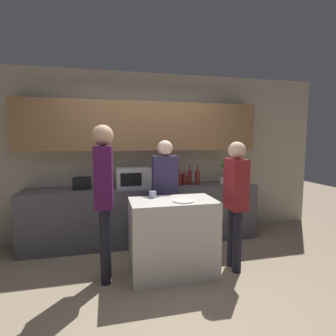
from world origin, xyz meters
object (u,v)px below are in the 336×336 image
object	(u,v)px
bottle_4	(197,177)
person_center	(165,188)
bottle_0	(174,178)
bottle_2	(184,179)
person_right	(104,189)
person_left	(236,195)
bottle_3	(190,177)
microwave	(133,178)
cup_0	(153,194)
toaster	(82,183)
potted_plant	(224,172)
plate_on_island	(183,201)
bottle_1	(180,179)

from	to	relation	value
bottle_4	person_center	size ratio (longest dim) A/B	0.20
bottle_0	bottle_2	world-z (taller)	bottle_0
bottle_2	bottle_4	distance (m)	0.22
person_right	person_left	bearing A→B (deg)	90.17
bottle_3	bottle_4	distance (m)	0.13
microwave	person_right	size ratio (longest dim) A/B	0.29
cup_0	person_left	distance (m)	1.01
person_left	person_center	size ratio (longest dim) A/B	0.99
bottle_0	bottle_4	distance (m)	0.38
toaster	cup_0	size ratio (longest dim) A/B	2.96
potted_plant	bottle_3	world-z (taller)	potted_plant
bottle_3	plate_on_island	xyz separation A→B (m)	(-0.48, -1.24, -0.08)
microwave	person_right	world-z (taller)	person_right
bottle_0	cup_0	xyz separation A→B (m)	(-0.52, -0.99, -0.05)
toaster	potted_plant	xyz separation A→B (m)	(2.29, -0.00, 0.11)
toaster	person_left	world-z (taller)	person_left
plate_on_island	potted_plant	bearing A→B (deg)	48.54
bottle_4	person_right	bearing A→B (deg)	-144.86
potted_plant	person_center	size ratio (longest dim) A/B	0.25
bottle_1	bottle_3	xyz separation A→B (m)	(0.18, 0.01, 0.03)
microwave	potted_plant	xyz separation A→B (m)	(1.53, 0.00, 0.05)
potted_plant	bottle_2	size ratio (longest dim) A/B	1.74
bottle_1	bottle_4	world-z (taller)	bottle_4
microwave	toaster	bearing A→B (deg)	179.88
person_left	potted_plant	bearing A→B (deg)	-15.61
microwave	bottle_4	bearing A→B (deg)	-2.29
person_right	bottle_0	bearing A→B (deg)	139.00
bottle_1	bottle_4	xyz separation A→B (m)	(0.29, -0.05, 0.03)
bottle_2	person_center	bearing A→B (deg)	-126.22
bottle_4	person_center	distance (m)	0.86
microwave	bottle_0	xyz separation A→B (m)	(0.67, 0.04, -0.03)
cup_0	bottle_0	bearing A→B (deg)	62.10
potted_plant	bottle_2	distance (m)	0.70
microwave	bottle_2	size ratio (longest dim) A/B	2.29
bottle_4	person_center	world-z (taller)	person_center
toaster	bottle_4	xyz separation A→B (m)	(1.80, -0.04, 0.03)
person_center	cup_0	bearing A→B (deg)	60.40
bottle_3	bottle_1	bearing A→B (deg)	-175.36
microwave	plate_on_island	distance (m)	1.31
bottle_0	bottle_3	bearing A→B (deg)	-3.74
person_center	bottle_3	bearing A→B (deg)	-129.68
microwave	person_center	xyz separation A→B (m)	(0.38, -0.58, -0.08)
bottle_0	cup_0	bearing A→B (deg)	-117.90
toaster	plate_on_island	xyz separation A→B (m)	(1.21, -1.23, -0.05)
bottle_0	bottle_4	xyz separation A→B (m)	(0.37, -0.08, 0.01)
plate_on_island	person_left	xyz separation A→B (m)	(0.68, 0.05, 0.02)
toaster	bottle_3	xyz separation A→B (m)	(1.69, 0.02, 0.03)
bottle_3	cup_0	distance (m)	1.25
bottle_4	plate_on_island	bearing A→B (deg)	-116.56
bottle_3	cup_0	bearing A→B (deg)	-128.93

